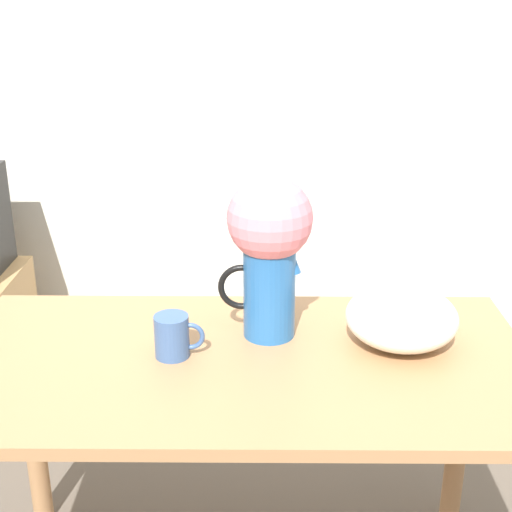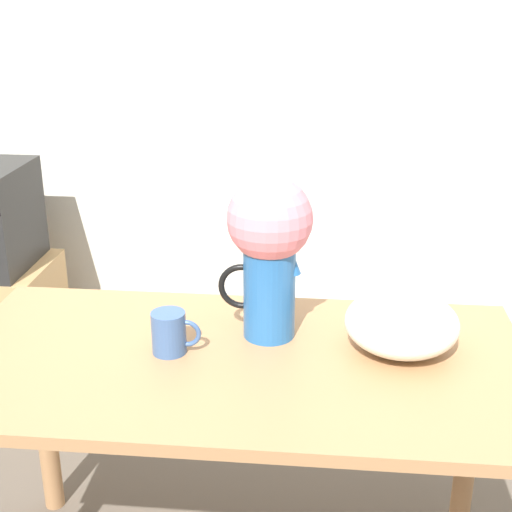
% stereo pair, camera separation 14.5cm
% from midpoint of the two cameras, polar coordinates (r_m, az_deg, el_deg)
% --- Properties ---
extents(wall_back, '(8.00, 0.05, 2.60)m').
position_cam_midpoint_polar(wall_back, '(3.09, 3.69, 16.26)').
color(wall_back, silver).
rests_on(wall_back, ground_plane).
extents(table, '(1.38, 0.71, 0.73)m').
position_cam_midpoint_polar(table, '(1.75, 0.93, -11.25)').
color(table, '#A3754C').
rests_on(table, ground_plane).
extents(flower_vase, '(0.23, 0.21, 0.41)m').
position_cam_midpoint_polar(flower_vase, '(1.70, 3.53, 1.20)').
color(flower_vase, '#235B9E').
rests_on(flower_vase, table).
extents(coffee_mug, '(0.12, 0.08, 0.10)m').
position_cam_midpoint_polar(coffee_mug, '(1.70, -4.46, -6.18)').
color(coffee_mug, '#385689').
rests_on(coffee_mug, table).
extents(white_bowl, '(0.27, 0.27, 0.14)m').
position_cam_midpoint_polar(white_bowl, '(1.75, 13.93, -5.27)').
color(white_bowl, white).
rests_on(white_bowl, table).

